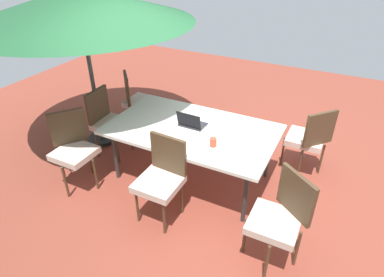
# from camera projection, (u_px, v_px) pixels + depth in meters

# --- Properties ---
(ground_plane) EXTENTS (10.00, 10.00, 0.02)m
(ground_plane) POSITION_uv_depth(u_px,v_px,m) (192.00, 177.00, 4.45)
(ground_plane) COLOR brown
(dining_table) EXTENTS (2.07, 1.22, 0.76)m
(dining_table) POSITION_uv_depth(u_px,v_px,m) (192.00, 131.00, 4.07)
(dining_table) COLOR silver
(dining_table) RESTS_ON ground_plane
(patio_umbrella) EXTENTS (2.97, 2.97, 2.26)m
(patio_umbrella) POSITION_uv_depth(u_px,v_px,m) (79.00, 5.00, 4.15)
(patio_umbrella) COLOR #4C4C4C
(patio_umbrella) RESTS_ON ground_plane
(chair_east) EXTENTS (0.47, 0.46, 0.98)m
(chair_east) POSITION_uv_depth(u_px,v_px,m) (108.00, 120.00, 4.65)
(chair_east) COLOR beige
(chair_east) RESTS_ON ground_plane
(chair_southwest) EXTENTS (0.59, 0.58, 0.98)m
(chair_southwest) POSITION_uv_depth(u_px,v_px,m) (309.00, 137.00, 4.25)
(chair_southwest) COLOR beige
(chair_southwest) RESTS_ON ground_plane
(chair_north) EXTENTS (0.46, 0.47, 0.98)m
(chair_north) POSITION_uv_depth(u_px,v_px,m) (162.00, 176.00, 3.56)
(chair_north) COLOR beige
(chair_north) RESTS_ON ground_plane
(chair_southeast) EXTENTS (0.59, 0.59, 0.98)m
(chair_southeast) POSITION_uv_depth(u_px,v_px,m) (138.00, 99.00, 5.24)
(chair_southeast) COLOR beige
(chair_southeast) RESTS_ON ground_plane
(chair_northeast) EXTENTS (0.58, 0.58, 0.98)m
(chair_northeast) POSITION_uv_depth(u_px,v_px,m) (73.00, 147.00, 4.06)
(chair_northeast) COLOR beige
(chair_northeast) RESTS_ON ground_plane
(chair_northwest) EXTENTS (0.58, 0.58, 0.98)m
(chair_northwest) POSITION_uv_depth(u_px,v_px,m) (280.00, 216.00, 3.06)
(chair_northwest) COLOR beige
(chair_northwest) RESTS_ON ground_plane
(laptop) EXTENTS (0.33, 0.25, 0.21)m
(laptop) POSITION_uv_depth(u_px,v_px,m) (191.00, 123.00, 4.06)
(laptop) COLOR #2D2D33
(laptop) RESTS_ON dining_table
(cup) EXTENTS (0.08, 0.08, 0.10)m
(cup) POSITION_uv_depth(u_px,v_px,m) (213.00, 142.00, 3.67)
(cup) COLOR #CC4C33
(cup) RESTS_ON dining_table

